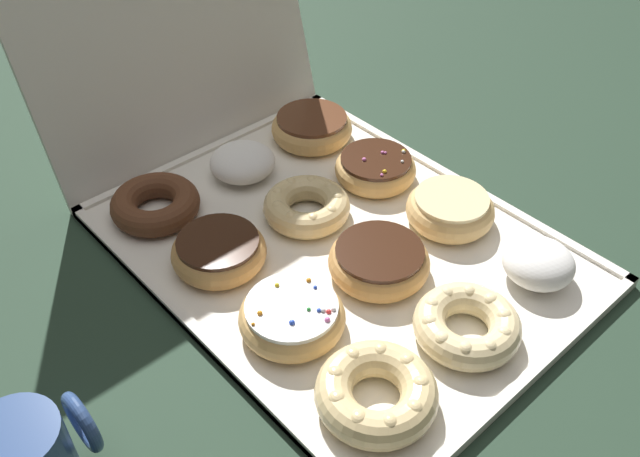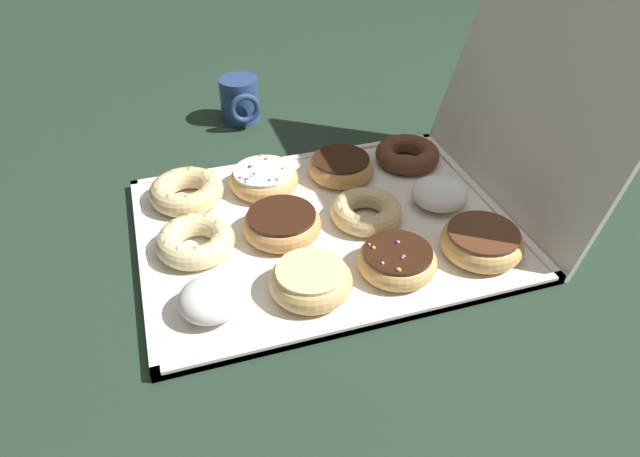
% 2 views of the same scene
% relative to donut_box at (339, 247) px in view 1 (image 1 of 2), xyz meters
% --- Properties ---
extents(ground_plane, '(3.00, 3.00, 0.00)m').
position_rel_donut_box_xyz_m(ground_plane, '(0.00, 0.00, -0.01)').
color(ground_plane, '#233828').
extents(donut_box, '(0.43, 0.56, 0.01)m').
position_rel_donut_box_xyz_m(donut_box, '(0.00, 0.00, 0.00)').
color(donut_box, silver).
rests_on(donut_box, ground).
extents(cruller_donut_0, '(0.12, 0.12, 0.04)m').
position_rel_donut_box_xyz_m(cruller_donut_0, '(-0.13, -0.19, 0.02)').
color(cruller_donut_0, '#EACC8C').
rests_on(cruller_donut_0, donut_box).
extents(cruller_donut_1, '(0.12, 0.12, 0.04)m').
position_rel_donut_box_xyz_m(cruller_donut_1, '(-0.00, -0.20, 0.02)').
color(cruller_donut_1, beige).
rests_on(cruller_donut_1, donut_box).
extents(powdered_filled_donut_2, '(0.08, 0.08, 0.05)m').
position_rel_donut_box_xyz_m(powdered_filled_donut_2, '(0.13, -0.20, 0.03)').
color(powdered_filled_donut_2, white).
rests_on(powdered_filled_donut_2, donut_box).
extents(sprinkle_donut_3, '(0.12, 0.12, 0.04)m').
position_rel_donut_box_xyz_m(sprinkle_donut_3, '(-0.13, -0.07, 0.02)').
color(sprinkle_donut_3, tan).
rests_on(sprinkle_donut_3, donut_box).
extents(chocolate_frosted_donut_4, '(0.12, 0.12, 0.04)m').
position_rel_donut_box_xyz_m(chocolate_frosted_donut_4, '(0.00, -0.07, 0.02)').
color(chocolate_frosted_donut_4, tan).
rests_on(chocolate_frosted_donut_4, donut_box).
extents(glazed_ring_donut_5, '(0.11, 0.11, 0.04)m').
position_rel_donut_box_xyz_m(glazed_ring_donut_5, '(0.13, -0.06, 0.03)').
color(glazed_ring_donut_5, '#E5B770').
rests_on(glazed_ring_donut_5, donut_box).
extents(chocolate_frosted_donut_6, '(0.11, 0.11, 0.04)m').
position_rel_donut_box_xyz_m(chocolate_frosted_donut_6, '(-0.13, 0.07, 0.02)').
color(chocolate_frosted_donut_6, tan).
rests_on(chocolate_frosted_donut_6, donut_box).
extents(cruller_donut_7, '(0.11, 0.11, 0.04)m').
position_rel_donut_box_xyz_m(cruller_donut_7, '(0.01, 0.07, 0.02)').
color(cruller_donut_7, '#EACC8C').
rests_on(cruller_donut_7, donut_box).
extents(sprinkle_donut_8, '(0.11, 0.11, 0.04)m').
position_rel_donut_box_xyz_m(sprinkle_donut_8, '(0.13, 0.06, 0.02)').
color(sprinkle_donut_8, tan).
rests_on(sprinkle_donut_8, donut_box).
extents(chocolate_cake_ring_donut_9, '(0.12, 0.12, 0.03)m').
position_rel_donut_box_xyz_m(chocolate_cake_ring_donut_9, '(-0.14, 0.20, 0.02)').
color(chocolate_cake_ring_donut_9, '#59331E').
rests_on(chocolate_cake_ring_donut_9, donut_box).
extents(powdered_filled_donut_10, '(0.09, 0.09, 0.04)m').
position_rel_donut_box_xyz_m(powdered_filled_donut_10, '(0.00, 0.19, 0.03)').
color(powdered_filled_donut_10, white).
rests_on(powdered_filled_donut_10, donut_box).
extents(chocolate_frosted_donut_11, '(0.12, 0.12, 0.04)m').
position_rel_donut_box_xyz_m(chocolate_frosted_donut_11, '(0.13, 0.20, 0.03)').
color(chocolate_frosted_donut_11, tan).
rests_on(chocolate_frosted_donut_11, donut_box).
extents(coffee_mug, '(0.10, 0.08, 0.09)m').
position_rel_donut_box_xyz_m(coffee_mug, '(-0.41, -0.05, 0.04)').
color(coffee_mug, navy).
rests_on(coffee_mug, ground).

